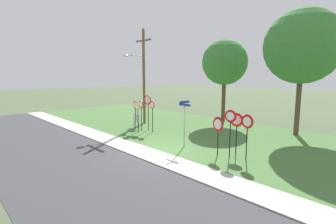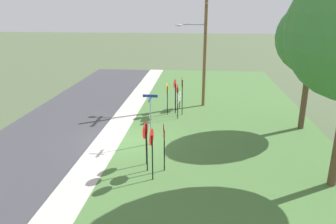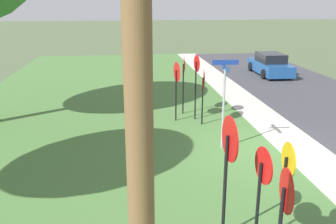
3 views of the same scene
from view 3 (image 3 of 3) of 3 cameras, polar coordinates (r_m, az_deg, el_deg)
ground_plane at (r=12.35m, az=16.71°, el=-5.84°), size 160.00×160.00×0.00m
sidewalk_strip at (r=12.67m, az=20.05°, el=-5.43°), size 44.00×1.60×0.06m
grass_median at (r=11.41m, az=-12.36°, el=-7.31°), size 44.00×12.00×0.04m
stop_sign_near_left at (r=6.71m, az=17.88°, el=-9.99°), size 0.61×0.11×2.33m
stop_sign_near_right at (r=5.71m, az=17.57°, el=-14.56°), size 0.66×0.13×2.35m
stop_sign_far_left at (r=6.16m, az=9.35°, el=-7.44°), size 0.77×0.10×2.84m
stop_sign_far_center at (r=7.12m, az=9.24°, el=-7.00°), size 0.60×0.11×2.45m
stop_sign_far_right at (r=6.23m, az=14.28°, el=-11.35°), size 0.61×0.11×2.40m
yield_sign_near_left at (r=15.10m, az=2.53°, el=6.31°), size 0.74×0.13×2.42m
yield_sign_near_right at (r=14.19m, az=1.40°, el=5.41°), size 0.77×0.18×2.35m
yield_sign_far_left at (r=14.38m, az=4.50°, el=6.26°), size 0.66×0.14×2.60m
yield_sign_far_right at (r=13.83m, az=5.61°, el=4.41°), size 0.81×0.17×2.17m
street_name_post at (r=11.55m, az=8.71°, el=2.34°), size 0.96×0.82×2.88m
utility_pole at (r=2.90m, az=-1.73°, el=16.93°), size 2.10×2.34×8.51m
parked_sedan_distant at (r=24.72m, az=15.64°, el=7.09°), size 4.26×1.99×1.39m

